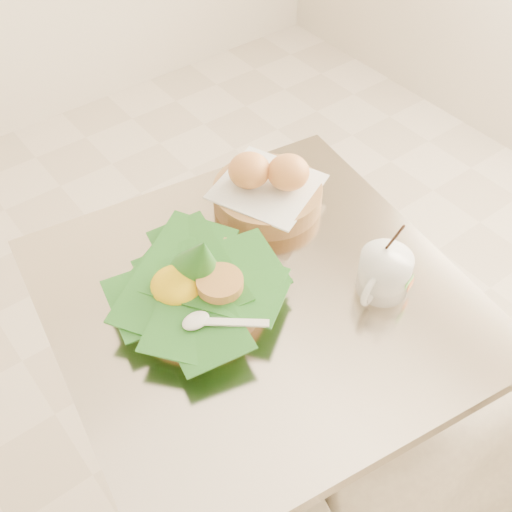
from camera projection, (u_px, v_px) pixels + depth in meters
floor at (212, 490)px, 1.65m from camera, size 3.60×3.60×0.00m
cafe_table at (258, 367)px, 1.28m from camera, size 0.79×0.79×0.75m
rice_basket at (197, 283)px, 1.09m from camera, size 0.30×0.30×0.15m
bread_basket at (268, 188)px, 1.26m from camera, size 0.24×0.24×0.11m
coffee_mug at (384, 273)px, 1.10m from camera, size 0.12×0.09×0.16m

